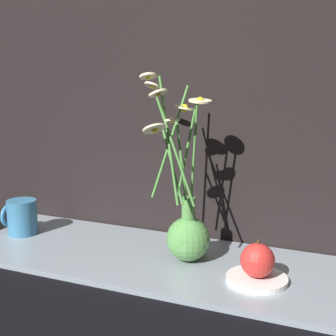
% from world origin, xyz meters
% --- Properties ---
extents(ground_plane, '(6.00, 6.00, 0.00)m').
position_xyz_m(ground_plane, '(0.00, 0.00, 0.00)').
color(ground_plane, black).
extents(shelf, '(0.88, 0.31, 0.01)m').
position_xyz_m(shelf, '(0.00, 0.00, 0.01)').
color(shelf, gray).
rests_on(shelf, ground_plane).
extents(backdrop_wall, '(1.38, 0.02, 1.10)m').
position_xyz_m(backdrop_wall, '(0.00, 0.17, 0.55)').
color(backdrop_wall, black).
rests_on(backdrop_wall, ground_plane).
extents(vase_with_flowers, '(0.17, 0.19, 0.39)m').
position_xyz_m(vase_with_flowers, '(0.06, 0.01, 0.09)').
color(vase_with_flowers, '#59994C').
rests_on(vase_with_flowers, shelf).
extents(yellow_mug, '(0.08, 0.07, 0.08)m').
position_xyz_m(yellow_mug, '(-0.37, 0.01, 0.05)').
color(yellow_mug, teal).
rests_on(yellow_mug, shelf).
extents(saucer_plate, '(0.12, 0.12, 0.01)m').
position_xyz_m(saucer_plate, '(0.21, -0.04, 0.02)').
color(saucer_plate, white).
rests_on(saucer_plate, shelf).
extents(orange_fruit, '(0.06, 0.06, 0.07)m').
position_xyz_m(orange_fruit, '(0.21, -0.04, 0.05)').
color(orange_fruit, red).
rests_on(orange_fruit, saucer_plate).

